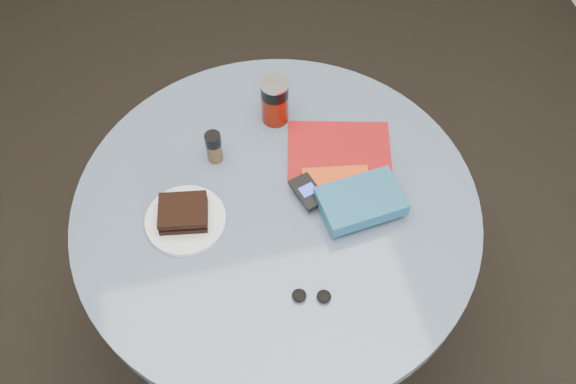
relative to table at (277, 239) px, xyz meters
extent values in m
plane|color=black|center=(0.00, 0.00, -0.59)|extent=(4.00, 4.00, 0.00)
cylinder|color=black|center=(0.00, 0.00, -0.57)|extent=(0.48, 0.48, 0.03)
cylinder|color=black|center=(0.00, 0.00, -0.22)|extent=(0.11, 0.11, 0.68)
cylinder|color=#3F5169|center=(0.00, 0.00, 0.14)|extent=(1.00, 1.00, 0.04)
cylinder|color=silver|center=(-0.22, 0.01, 0.17)|extent=(0.22, 0.22, 0.01)
cube|color=black|center=(-0.22, 0.01, 0.18)|extent=(0.13, 0.11, 0.02)
cube|color=#332813|center=(-0.22, 0.01, 0.20)|extent=(0.11, 0.10, 0.01)
cube|color=black|center=(-0.22, 0.01, 0.21)|extent=(0.13, 0.11, 0.02)
cylinder|color=#641105|center=(0.06, 0.27, 0.21)|extent=(0.09, 0.09, 0.09)
cylinder|color=black|center=(0.06, 0.27, 0.27)|extent=(0.09, 0.09, 0.04)
cylinder|color=silver|center=(0.06, 0.27, 0.30)|extent=(0.09, 0.09, 0.01)
cylinder|color=#3D2D1A|center=(-0.12, 0.18, 0.19)|extent=(0.04, 0.04, 0.06)
cylinder|color=black|center=(-0.12, 0.18, 0.24)|extent=(0.04, 0.04, 0.03)
cube|color=maroon|center=(0.19, 0.12, 0.17)|extent=(0.31, 0.26, 0.00)
cube|color=#B6380E|center=(0.16, 0.01, 0.18)|extent=(0.18, 0.14, 0.01)
cube|color=navy|center=(0.20, -0.06, 0.20)|extent=(0.21, 0.15, 0.04)
cube|color=black|center=(0.08, 0.00, 0.19)|extent=(0.08, 0.11, 0.02)
cube|color=blue|center=(0.08, 0.00, 0.20)|extent=(0.04, 0.04, 0.00)
ellipsoid|color=black|center=(0.00, -0.25, 0.17)|extent=(0.04, 0.04, 0.02)
ellipsoid|color=black|center=(0.05, -0.26, 0.17)|extent=(0.04, 0.04, 0.02)
camera|label=1|loc=(-0.16, -0.82, 1.48)|focal=40.00mm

